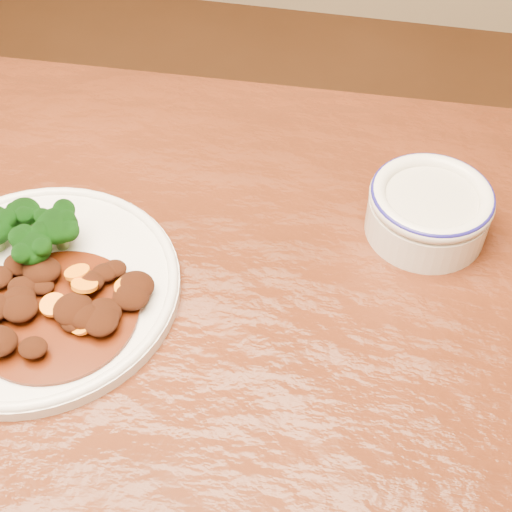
# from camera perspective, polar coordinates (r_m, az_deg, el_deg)

# --- Properties ---
(dining_table) EXTENTS (1.53, 0.95, 0.75)m
(dining_table) POSITION_cam_1_polar(r_m,az_deg,el_deg) (0.79, -13.79, -9.48)
(dining_table) COLOR #51200E
(dining_table) RESTS_ON ground
(dinner_plate) EXTENTS (0.29, 0.29, 0.02)m
(dinner_plate) POSITION_cam_1_polar(r_m,az_deg,el_deg) (0.76, -17.17, -2.47)
(dinner_plate) COLOR silver
(dinner_plate) RESTS_ON dining_table
(broccoli_florets) EXTENTS (0.15, 0.09, 0.05)m
(broccoli_florets) POSITION_cam_1_polar(r_m,az_deg,el_deg) (0.77, -19.03, 1.93)
(broccoli_florets) COLOR olive
(broccoli_florets) RESTS_ON dinner_plate
(mince_stew) EXTENTS (0.17, 0.16, 0.03)m
(mince_stew) POSITION_cam_1_polar(r_m,az_deg,el_deg) (0.72, -15.59, -3.75)
(mince_stew) COLOR #4E1C08
(mince_stew) RESTS_ON dinner_plate
(dip_bowl) EXTENTS (0.13, 0.13, 0.06)m
(dip_bowl) POSITION_cam_1_polar(r_m,az_deg,el_deg) (0.79, 13.66, 3.69)
(dip_bowl) COLOR silver
(dip_bowl) RESTS_ON dining_table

